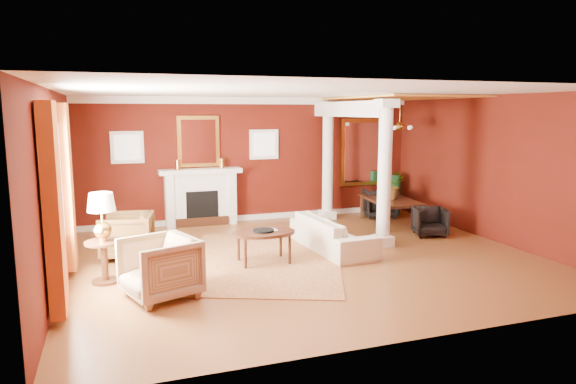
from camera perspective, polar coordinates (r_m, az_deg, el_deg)
name	(u,v)px	position (r m, az deg, el deg)	size (l,w,h in m)	color
ground	(306,258)	(9.19, 2.04, -7.32)	(8.00, 8.00, 0.00)	brown
room_shell	(307,144)	(8.84, 2.11, 5.34)	(8.04, 7.04, 2.92)	#53110B
fireplace	(201,197)	(11.86, -9.65, -0.54)	(1.85, 0.42, 1.29)	white
overmantel_mirror	(198,141)	(11.85, -9.92, 5.56)	(0.95, 0.07, 1.15)	gold
flank_window_left	(127,147)	(11.72, -17.43, 4.76)	(0.70, 0.07, 0.70)	white
flank_window_right	(264,144)	(12.21, -2.69, 5.31)	(0.70, 0.07, 0.70)	white
left_window	(59,196)	(7.75, -24.09, -0.37)	(0.21, 2.55, 2.60)	white
column_front	(385,173)	(9.89, 10.68, 2.14)	(0.36, 0.36, 2.80)	white
column_back	(328,160)	(12.30, 4.45, 3.57)	(0.36, 0.36, 2.80)	white
header_beam	(349,109)	(11.24, 6.78, 9.12)	(0.30, 3.20, 0.32)	white
amber_ceiling	(400,98)	(11.66, 12.31, 10.20)	(2.30, 3.40, 0.04)	#ECA845
dining_mirror	(364,152)	(13.21, 8.46, 4.41)	(1.30, 0.07, 1.70)	gold
chandelier	(400,126)	(11.73, 12.29, 7.16)	(0.60, 0.62, 0.75)	#B38838
crown_trim	(253,101)	(12.12, -3.87, 10.09)	(8.00, 0.08, 0.16)	white
base_trim	(255,217)	(12.37, -3.73, -2.79)	(8.00, 0.08, 0.12)	white
rug	(260,261)	(9.01, -3.14, -7.61)	(2.76, 3.69, 0.01)	maroon
sofa	(332,228)	(9.65, 4.97, -3.99)	(2.14, 0.62, 0.84)	beige
armchair_leopard	(127,233)	(9.53, -17.47, -4.40)	(0.86, 0.80, 0.88)	black
armchair_stripe	(160,265)	(7.39, -14.07, -7.86)	(0.92, 0.86, 0.94)	tan
coffee_table	(264,234)	(8.77, -2.72, -4.70)	(1.10, 1.10, 0.55)	black
coffee_book	(268,225)	(8.77, -2.29, -3.64)	(0.16, 0.02, 0.22)	black
side_table	(102,224)	(8.16, -19.92, -3.32)	(0.55, 0.55, 1.38)	black
dining_table	(391,204)	(11.98, 11.42, -1.33)	(1.70, 0.60, 0.95)	black
dining_chair_near	(430,220)	(11.10, 15.50, -3.06)	(0.64, 0.60, 0.65)	black
dining_chair_far	(380,201)	(12.81, 10.15, -1.02)	(0.75, 0.70, 0.77)	black
green_urn	(393,198)	(13.25, 11.56, -0.68)	(0.43, 0.43, 1.02)	#154320
potted_plant	(392,173)	(11.86, 11.48, 2.11)	(0.58, 0.64, 0.50)	#26591E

